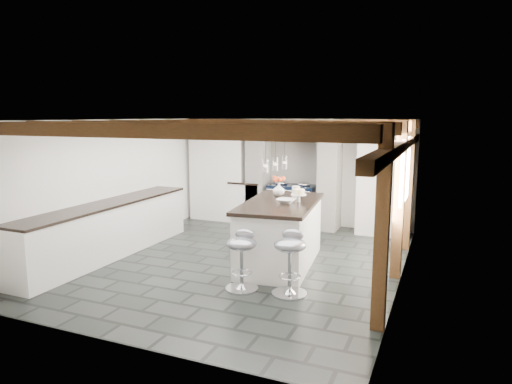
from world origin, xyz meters
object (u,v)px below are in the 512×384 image
at_px(bar_stool_near, 290,255).
at_px(range_cooker, 292,205).
at_px(kitchen_island, 280,232).
at_px(bar_stool_far, 242,253).

bearing_deg(bar_stool_near, range_cooker, 106.29).
bearing_deg(kitchen_island, bar_stool_far, -101.43).
bearing_deg(kitchen_island, range_cooker, 97.74).
height_order(kitchen_island, bar_stool_near, kitchen_island).
bearing_deg(bar_stool_near, kitchen_island, 113.83).
distance_m(range_cooker, kitchen_island, 2.63).
xyz_separation_m(range_cooker, bar_stool_far, (0.53, -3.80, 0.05)).
xyz_separation_m(range_cooker, bar_stool_near, (1.19, -3.72, 0.08)).
relative_size(range_cooker, bar_stool_near, 1.13).
relative_size(range_cooker, kitchen_island, 0.46).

